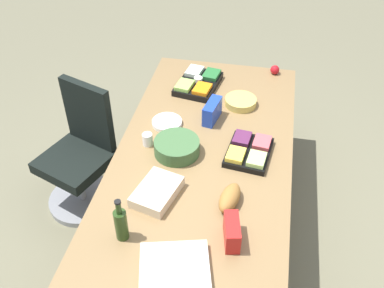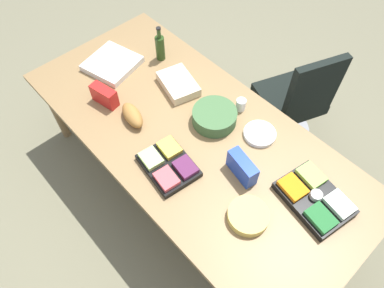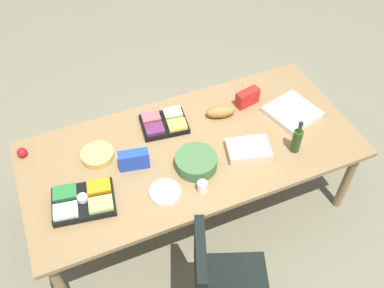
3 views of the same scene
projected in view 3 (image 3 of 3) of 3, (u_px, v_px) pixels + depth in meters
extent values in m
plane|color=#706D53|center=(192.00, 204.00, 3.85)|extent=(10.00, 10.00, 0.00)
cube|color=olive|center=(192.00, 149.00, 3.30)|extent=(2.57, 1.19, 0.04)
cylinder|color=olive|center=(284.00, 104.00, 4.20)|extent=(0.07, 0.07, 0.72)
cylinder|color=olive|center=(37.00, 179.00, 3.58)|extent=(0.07, 0.07, 0.72)
cylinder|color=olive|center=(347.00, 180.00, 3.58)|extent=(0.07, 0.07, 0.72)
cylinder|color=olive|center=(61.00, 287.00, 2.96)|extent=(0.07, 0.07, 0.72)
cube|color=black|center=(200.00, 269.00, 2.62)|extent=(0.21, 0.43, 0.54)
cube|color=silver|center=(292.00, 112.00, 3.51)|extent=(0.44, 0.44, 0.05)
cylinder|color=#3E6539|center=(196.00, 162.00, 3.12)|extent=(0.35, 0.35, 0.10)
cylinder|color=#D3B957|center=(97.00, 155.00, 3.20)|extent=(0.27, 0.27, 0.06)
ellipsoid|color=#9F6C32|center=(221.00, 111.00, 3.48)|extent=(0.26, 0.16, 0.10)
cube|color=red|center=(247.00, 98.00, 3.56)|extent=(0.21, 0.12, 0.14)
cube|color=black|center=(84.00, 202.00, 2.92)|extent=(0.46, 0.36, 0.05)
cube|color=orange|center=(99.00, 186.00, 2.96)|extent=(0.18, 0.14, 0.03)
cube|color=#266B32|center=(65.00, 193.00, 2.92)|extent=(0.18, 0.14, 0.03)
cube|color=#96CD59|center=(101.00, 204.00, 2.86)|extent=(0.18, 0.14, 0.03)
cube|color=silver|center=(66.00, 211.00, 2.83)|extent=(0.18, 0.14, 0.03)
cylinder|color=white|center=(83.00, 198.00, 2.89)|extent=(0.08, 0.08, 0.04)
cube|color=#1E40B4|center=(134.00, 160.00, 3.10)|extent=(0.23, 0.12, 0.15)
cube|color=black|center=(164.00, 124.00, 3.42)|extent=(0.39, 0.32, 0.04)
cube|color=#B6DF7A|center=(173.00, 113.00, 3.46)|extent=(0.16, 0.13, 0.03)
cube|color=#DB5358|center=(151.00, 117.00, 3.42)|extent=(0.16, 0.13, 0.03)
cube|color=yellow|center=(177.00, 125.00, 3.37)|extent=(0.16, 0.13, 0.03)
cube|color=#59254B|center=(155.00, 129.00, 3.33)|extent=(0.16, 0.13, 0.03)
cube|color=beige|center=(248.00, 150.00, 3.22)|extent=(0.37, 0.29, 0.07)
cylinder|color=#253F17|center=(296.00, 141.00, 3.19)|extent=(0.09, 0.09, 0.20)
cylinder|color=#253F17|center=(300.00, 128.00, 3.09)|extent=(0.04, 0.04, 0.08)
cylinder|color=black|center=(301.00, 124.00, 3.06)|extent=(0.05, 0.05, 0.01)
sphere|color=red|center=(22.00, 152.00, 3.20)|extent=(0.10, 0.10, 0.08)
cylinder|color=white|center=(165.00, 192.00, 2.99)|extent=(0.26, 0.26, 0.03)
cylinder|color=white|center=(202.00, 187.00, 2.98)|extent=(0.08, 0.08, 0.09)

